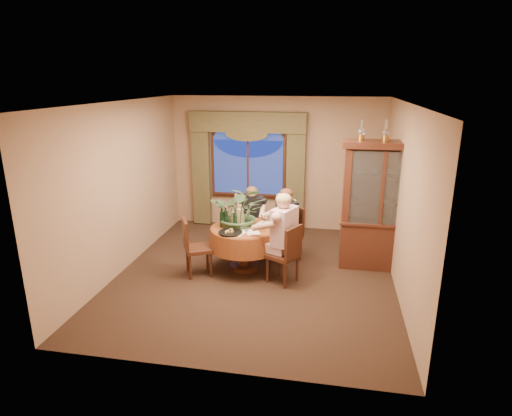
% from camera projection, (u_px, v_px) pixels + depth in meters
% --- Properties ---
extents(floor, '(5.00, 5.00, 0.00)m').
position_uv_depth(floor, '(255.00, 275.00, 7.15)').
color(floor, black).
rests_on(floor, ground).
extents(wall_back, '(4.50, 0.00, 4.50)m').
position_uv_depth(wall_back, '(276.00, 164.00, 9.09)').
color(wall_back, '#947357').
rests_on(wall_back, ground).
extents(wall_right, '(0.00, 5.00, 5.00)m').
position_uv_depth(wall_right, '(403.00, 201.00, 6.35)').
color(wall_right, '#947357').
rests_on(wall_right, ground).
extents(ceiling, '(5.00, 5.00, 0.00)m').
position_uv_depth(ceiling, '(255.00, 103.00, 6.33)').
color(ceiling, white).
rests_on(ceiling, wall_back).
extents(window, '(1.62, 0.10, 1.32)m').
position_uv_depth(window, '(248.00, 168.00, 9.16)').
color(window, navy).
rests_on(window, wall_back).
extents(arched_transom, '(1.60, 0.06, 0.44)m').
position_uv_depth(arched_transom, '(248.00, 131.00, 8.93)').
color(arched_transom, navy).
rests_on(arched_transom, wall_back).
extents(drapery_left, '(0.38, 0.14, 2.32)m').
position_uv_depth(drapery_left, '(201.00, 172.00, 9.33)').
color(drapery_left, '#464126').
rests_on(drapery_left, floor).
extents(drapery_right, '(0.38, 0.14, 2.32)m').
position_uv_depth(drapery_right, '(296.00, 176.00, 8.97)').
color(drapery_right, '#464126').
rests_on(drapery_right, floor).
extents(swag_valance, '(2.45, 0.16, 0.42)m').
position_uv_depth(swag_valance, '(247.00, 122.00, 8.80)').
color(swag_valance, '#464126').
rests_on(swag_valance, wall_back).
extents(dining_table, '(1.62, 1.62, 0.75)m').
position_uv_depth(dining_table, '(244.00, 248.00, 7.28)').
color(dining_table, maroon).
rests_on(dining_table, floor).
extents(china_cabinet, '(1.35, 0.53, 2.18)m').
position_uv_depth(china_cabinet, '(379.00, 206.00, 7.16)').
color(china_cabinet, '#381A11').
rests_on(china_cabinet, floor).
extents(oil_lamp_left, '(0.11, 0.11, 0.34)m').
position_uv_depth(oil_lamp_left, '(362.00, 130.00, 6.85)').
color(oil_lamp_left, '#A5722D').
rests_on(oil_lamp_left, china_cabinet).
extents(oil_lamp_center, '(0.11, 0.11, 0.34)m').
position_uv_depth(oil_lamp_center, '(386.00, 131.00, 6.79)').
color(oil_lamp_center, '#A5722D').
rests_on(oil_lamp_center, china_cabinet).
extents(oil_lamp_right, '(0.11, 0.11, 0.34)m').
position_uv_depth(oil_lamp_right, '(411.00, 131.00, 6.72)').
color(oil_lamp_right, '#A5722D').
rests_on(oil_lamp_right, china_cabinet).
extents(chair_right, '(0.57, 0.57, 0.96)m').
position_uv_depth(chair_right, '(283.00, 254.00, 6.77)').
color(chair_right, black).
rests_on(chair_right, floor).
extents(chair_back_right, '(0.59, 0.59, 0.96)m').
position_uv_depth(chair_back_right, '(287.00, 234.00, 7.64)').
color(chair_back_right, black).
rests_on(chair_back_right, floor).
extents(chair_back, '(0.48, 0.48, 0.96)m').
position_uv_depth(chair_back, '(246.00, 225.00, 8.08)').
color(chair_back, black).
rests_on(chair_back, floor).
extents(chair_front_left, '(0.56, 0.56, 0.96)m').
position_uv_depth(chair_front_left, '(198.00, 247.00, 7.04)').
color(chair_front_left, black).
rests_on(chair_front_left, floor).
extents(person_pink, '(0.64, 0.67, 1.45)m').
position_uv_depth(person_pink, '(284.00, 238.00, 6.77)').
color(person_pink, beige).
rests_on(person_pink, floor).
extents(person_back, '(0.46, 0.43, 1.26)m').
position_uv_depth(person_back, '(252.00, 219.00, 7.99)').
color(person_back, black).
rests_on(person_back, floor).
extents(person_scarf, '(0.64, 0.65, 1.35)m').
position_uv_depth(person_scarf, '(287.00, 226.00, 7.48)').
color(person_scarf, black).
rests_on(person_scarf, floor).
extents(stoneware_vase, '(0.16, 0.16, 0.29)m').
position_uv_depth(stoneware_vase, '(240.00, 217.00, 7.23)').
color(stoneware_vase, tan).
rests_on(stoneware_vase, dining_table).
extents(centerpiece_plant, '(0.93, 1.03, 0.81)m').
position_uv_depth(centerpiece_plant, '(240.00, 191.00, 7.11)').
color(centerpiece_plant, '#3C5A38').
rests_on(centerpiece_plant, dining_table).
extents(olive_bowl, '(0.14, 0.14, 0.04)m').
position_uv_depth(olive_bowl, '(248.00, 227.00, 7.10)').
color(olive_bowl, '#4F5C32').
rests_on(olive_bowl, dining_table).
extents(cheese_platter, '(0.39, 0.39, 0.02)m').
position_uv_depth(cheese_platter, '(230.00, 232.00, 6.89)').
color(cheese_platter, black).
rests_on(cheese_platter, dining_table).
extents(wine_bottle_0, '(0.07, 0.07, 0.33)m').
position_uv_depth(wine_bottle_0, '(222.00, 217.00, 7.15)').
color(wine_bottle_0, black).
rests_on(wine_bottle_0, dining_table).
extents(wine_bottle_1, '(0.07, 0.07, 0.33)m').
position_uv_depth(wine_bottle_1, '(235.00, 219.00, 7.08)').
color(wine_bottle_1, black).
rests_on(wine_bottle_1, dining_table).
extents(wine_bottle_2, '(0.07, 0.07, 0.33)m').
position_uv_depth(wine_bottle_2, '(226.00, 217.00, 7.17)').
color(wine_bottle_2, black).
rests_on(wine_bottle_2, dining_table).
extents(wine_bottle_3, '(0.07, 0.07, 0.33)m').
position_uv_depth(wine_bottle_3, '(226.00, 215.00, 7.29)').
color(wine_bottle_3, tan).
rests_on(wine_bottle_3, dining_table).
extents(wine_bottle_4, '(0.07, 0.07, 0.33)m').
position_uv_depth(wine_bottle_4, '(233.00, 215.00, 7.30)').
color(wine_bottle_4, black).
rests_on(wine_bottle_4, dining_table).
extents(wine_bottle_5, '(0.07, 0.07, 0.33)m').
position_uv_depth(wine_bottle_5, '(233.00, 217.00, 7.19)').
color(wine_bottle_5, tan).
rests_on(wine_bottle_5, dining_table).
extents(tasting_paper_0, '(0.31, 0.36, 0.00)m').
position_uv_depth(tasting_paper_0, '(252.00, 232.00, 6.95)').
color(tasting_paper_0, white).
rests_on(tasting_paper_0, dining_table).
extents(tasting_paper_1, '(0.30, 0.36, 0.00)m').
position_uv_depth(tasting_paper_1, '(263.00, 224.00, 7.32)').
color(tasting_paper_1, white).
rests_on(tasting_paper_1, dining_table).
extents(tasting_paper_2, '(0.28, 0.34, 0.00)m').
position_uv_depth(tasting_paper_2, '(239.00, 233.00, 6.91)').
color(tasting_paper_2, white).
rests_on(tasting_paper_2, dining_table).
extents(wine_glass_person_pink, '(0.07, 0.07, 0.18)m').
position_uv_depth(wine_glass_person_pink, '(264.00, 227.00, 6.93)').
color(wine_glass_person_pink, silver).
rests_on(wine_glass_person_pink, dining_table).
extents(wine_glass_person_back, '(0.07, 0.07, 0.18)m').
position_uv_depth(wine_glass_person_back, '(248.00, 215.00, 7.52)').
color(wine_glass_person_back, silver).
rests_on(wine_glass_person_back, dining_table).
extents(wine_glass_person_scarf, '(0.07, 0.07, 0.18)m').
position_uv_depth(wine_glass_person_scarf, '(266.00, 219.00, 7.29)').
color(wine_glass_person_scarf, silver).
rests_on(wine_glass_person_scarf, dining_table).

